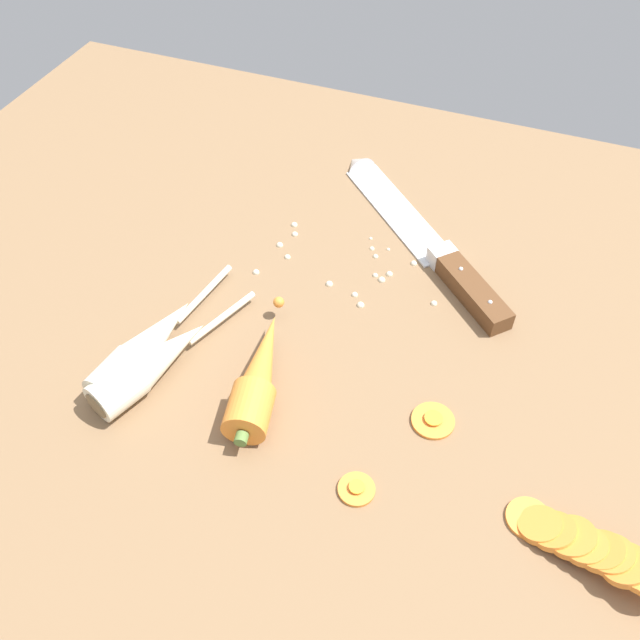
# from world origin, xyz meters

# --- Properties ---
(ground_plane) EXTENTS (1.20, 0.90, 0.04)m
(ground_plane) POSITION_xyz_m (0.00, 0.00, -0.02)
(ground_plane) COLOR brown
(chefs_knife) EXTENTS (0.27, 0.26, 0.04)m
(chefs_knife) POSITION_xyz_m (0.05, 0.17, 0.01)
(chefs_knife) COLOR silver
(chefs_knife) RESTS_ON ground_plane
(whole_carrot) EXTENTS (0.07, 0.18, 0.04)m
(whole_carrot) POSITION_xyz_m (-0.03, -0.11, 0.02)
(whole_carrot) COLOR orange
(whole_carrot) RESTS_ON ground_plane
(parsnip_front) EXTENTS (0.06, 0.21, 0.04)m
(parsnip_front) POSITION_xyz_m (-0.15, -0.12, 0.02)
(parsnip_front) COLOR silver
(parsnip_front) RESTS_ON ground_plane
(parsnip_mid_left) EXTENTS (0.09, 0.20, 0.04)m
(parsnip_mid_left) POSITION_xyz_m (-0.13, -0.14, 0.02)
(parsnip_mid_left) COLOR silver
(parsnip_mid_left) RESTS_ON ground_plane
(carrot_slice_stack) EXTENTS (0.14, 0.07, 0.04)m
(carrot_slice_stack) POSITION_xyz_m (0.29, -0.17, 0.01)
(carrot_slice_stack) COLOR orange
(carrot_slice_stack) RESTS_ON ground_plane
(carrot_slice_stray_near) EXTENTS (0.03, 0.03, 0.01)m
(carrot_slice_stray_near) POSITION_xyz_m (0.10, -0.18, 0.00)
(carrot_slice_stray_near) COLOR orange
(carrot_slice_stray_near) RESTS_ON ground_plane
(carrot_slice_stray_mid) EXTENTS (0.04, 0.04, 0.01)m
(carrot_slice_stray_mid) POSITION_xyz_m (0.14, -0.09, 0.00)
(carrot_slice_stray_mid) COLOR orange
(carrot_slice_stray_mid) RESTS_ON ground_plane
(mince_crumbs) EXTENTS (0.21, 0.12, 0.01)m
(mince_crumbs) POSITION_xyz_m (-0.01, 0.08, 0.00)
(mince_crumbs) COLOR beige
(mince_crumbs) RESTS_ON ground_plane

